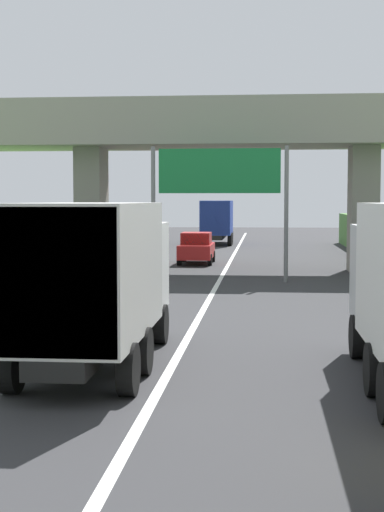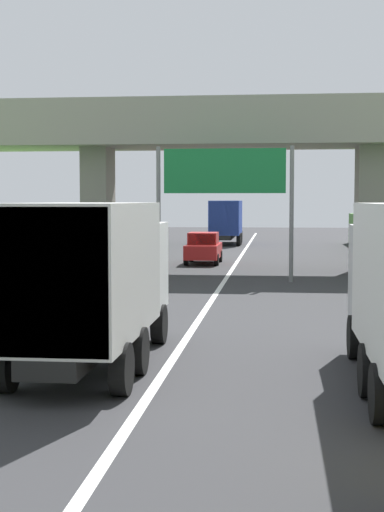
# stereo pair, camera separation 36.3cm
# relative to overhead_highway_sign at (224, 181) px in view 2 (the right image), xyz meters

# --- Properties ---
(lane_centre_stripe) EXTENTS (0.20, 102.81, 0.01)m
(lane_centre_stripe) POSITION_rel_overhead_highway_sign_xyz_m (0.00, -2.79, -4.31)
(lane_centre_stripe) COLOR white
(lane_centre_stripe) RESTS_ON ground
(overpass_bridge) EXTENTS (40.00, 4.80, 8.28)m
(overpass_bridge) POSITION_rel_overhead_highway_sign_xyz_m (0.00, 5.07, 2.00)
(overpass_bridge) COLOR gray
(overpass_bridge) RESTS_ON ground
(overhead_highway_sign) EXTENTS (5.88, 0.18, 5.78)m
(overhead_highway_sign) POSITION_rel_overhead_highway_sign_xyz_m (0.00, 0.00, 0.00)
(overhead_highway_sign) COLOR slate
(overhead_highway_sign) RESTS_ON ground
(truck_blue) EXTENTS (2.44, 7.30, 3.44)m
(truck_blue) POSITION_rel_overhead_highway_sign_xyz_m (-1.75, 27.93, -2.38)
(truck_blue) COLOR black
(truck_blue) RESTS_ON ground
(truck_white) EXTENTS (2.44, 7.30, 3.44)m
(truck_white) POSITION_rel_overhead_highway_sign_xyz_m (-1.55, -17.44, -2.38)
(truck_white) COLOR black
(truck_white) RESTS_ON ground
(car_red) EXTENTS (1.86, 4.10, 1.72)m
(car_red) POSITION_rel_overhead_highway_sign_xyz_m (-1.77, 9.14, -3.45)
(car_red) COLOR red
(car_red) RESTS_ON ground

